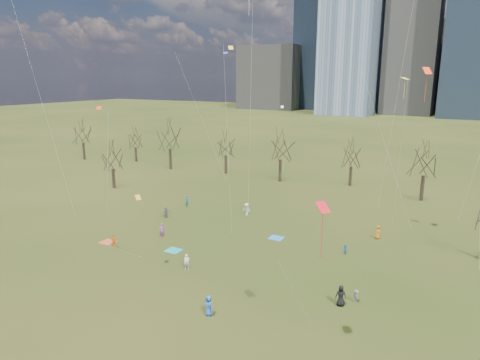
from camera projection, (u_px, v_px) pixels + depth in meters
The scene contains 18 objects.
ground at pixel (179, 278), 40.36m from camera, with size 500.00×500.00×0.00m, color black.
downtown_skyline at pixel (427, 34), 212.06m from camera, with size 212.50×78.00×118.00m.
bare_tree_row at pixel (312, 154), 70.73m from camera, with size 113.04×29.80×9.50m.
blanket_teal at pixel (173, 250), 46.77m from camera, with size 1.60×1.50×0.03m, color teal.
blanket_navy at pixel (276, 238), 50.40m from camera, with size 1.60×1.50×0.03m, color blue.
blanket_crimson at pixel (108, 242), 49.16m from camera, with size 1.60×1.50×0.03m, color #CA4728.
person_0 at pixel (209, 306), 33.86m from camera, with size 0.83×0.54×1.70m, color #2553A1.
person_1 at pixel (187, 262), 42.03m from camera, with size 0.58×0.38×1.58m, color silver.
person_3 at pixel (356, 296), 35.93m from camera, with size 0.73×0.42×1.13m, color slate.
person_4 at pixel (114, 241), 47.33m from camera, with size 0.95×0.39×1.61m, color orange.
person_6 at pixel (341, 296), 35.28m from camera, with size 0.89×0.58×1.82m, color black.
person_7 at pixel (162, 230), 50.51m from camera, with size 0.63×0.41×1.72m, color #8E4C99.
person_8 at pixel (345, 250), 45.63m from camera, with size 0.52×0.41×1.08m, color #23529A.
person_9 at pixel (247, 209), 58.63m from camera, with size 1.08×0.62×1.68m, color white.
person_11 at pixel (166, 212), 57.50m from camera, with size 1.44×0.46×1.55m, color slate.
person_12 at pixel (378, 232), 49.97m from camera, with size 0.80×0.52×1.63m, color orange.
person_13 at pixel (187, 201), 62.10m from camera, with size 0.66×0.43×1.80m, color #186E63.
kites_airborne at pixel (285, 118), 47.16m from camera, with size 63.50×50.73×33.92m.
Camera 1 is at (22.79, -29.77, 18.50)m, focal length 32.00 mm.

